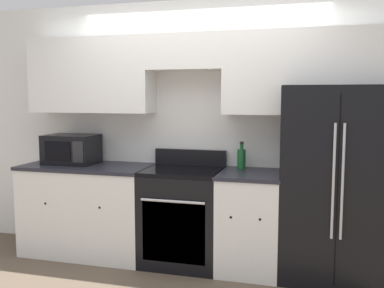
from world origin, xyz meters
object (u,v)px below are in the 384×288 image
Objects in this scene: refrigerator at (335,183)px; bottle at (242,158)px; oven_range at (183,216)px; microwave at (72,149)px.

refrigerator reaches higher than bottle.
oven_range is 1.37m from microwave.
bottle reaches higher than oven_range.
oven_range is 0.81m from bottle.
oven_range is 4.13× the size of bottle.
bottle is (-0.86, 0.12, 0.17)m from refrigerator.
refrigerator is 2.64m from microwave.
refrigerator is 3.31× the size of microwave.
bottle is (0.54, 0.19, 0.57)m from oven_range.
microwave is (-2.63, -0.02, 0.22)m from refrigerator.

